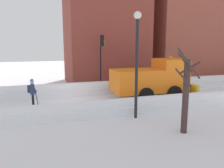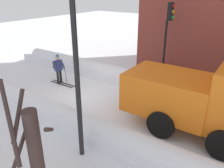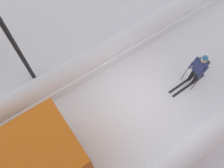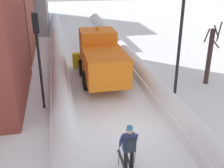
{
  "view_description": "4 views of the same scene",
  "coord_description": "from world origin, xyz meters",
  "views": [
    {
      "loc": [
        14.31,
        -1.75,
        3.98
      ],
      "look_at": [
        0.7,
        2.59,
        1.41
      ],
      "focal_mm": 35.76,
      "sensor_mm": 36.0,
      "label": 1
    },
    {
      "loc": [
        8.2,
        7.52,
        5.35
      ],
      "look_at": [
        -0.38,
        1.59,
        0.93
      ],
      "focal_mm": 36.32,
      "sensor_mm": 36.0,
      "label": 2
    },
    {
      "loc": [
        -2.4,
        3.13,
        8.58
      ],
      "look_at": [
        0.57,
        1.03,
        1.75
      ],
      "focal_mm": 36.77,
      "sensor_mm": 36.0,
      "label": 3
    },
    {
      "loc": [
        -2.61,
        -9.83,
        6.57
      ],
      "look_at": [
        -0.28,
        1.58,
        1.61
      ],
      "focal_mm": 44.14,
      "sensor_mm": 36.0,
      "label": 4
    }
  ],
  "objects": [
    {
      "name": "plow_truck",
      "position": [
        -0.05,
        5.99,
        1.48
      ],
      "size": [
        3.2,
        5.98,
        3.12
      ],
      "color": "orange",
      "rests_on": "ground"
    },
    {
      "name": "ground_plane",
      "position": [
        0.0,
        10.0,
        0.0
      ],
      "size": [
        80.0,
        80.0,
        0.0
      ],
      "primitive_type": "plane",
      "color": "white"
    },
    {
      "name": "snowbank_right",
      "position": [
        2.62,
        10.0,
        0.37
      ],
      "size": [
        1.1,
        36.0,
        0.91
      ],
      "color": "white",
      "rests_on": "ground"
    },
    {
      "name": "snowbank_left",
      "position": [
        -2.62,
        10.0,
        0.46
      ],
      "size": [
        1.1,
        36.0,
        1.05
      ],
      "color": "white",
      "rests_on": "ground"
    },
    {
      "name": "skier",
      "position": [
        -0.5,
        -2.37,
        1.0
      ],
      "size": [
        0.62,
        1.8,
        1.81
      ],
      "color": "black",
      "rests_on": "ground"
    },
    {
      "name": "traffic_light_pole",
      "position": [
        -3.5,
        3.05,
        3.28
      ],
      "size": [
        0.28,
        0.42,
        4.7
      ],
      "color": "black",
      "rests_on": "ground"
    },
    {
      "name": "street_lamp",
      "position": [
        3.57,
        3.04,
        3.52
      ],
      "size": [
        0.4,
        0.4,
        5.61
      ],
      "color": "black",
      "rests_on": "ground"
    },
    {
      "name": "bare_tree_near",
      "position": [
        6.15,
        4.28,
        1.81
      ],
      "size": [
        1.09,
        1.22,
        3.86
      ],
      "color": "#3C2C28",
      "rests_on": "ground"
    }
  ]
}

